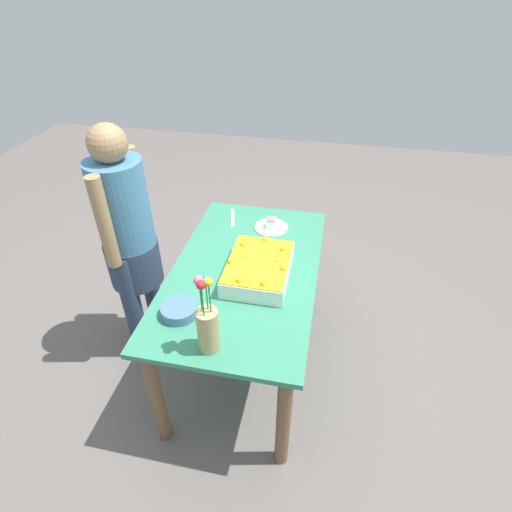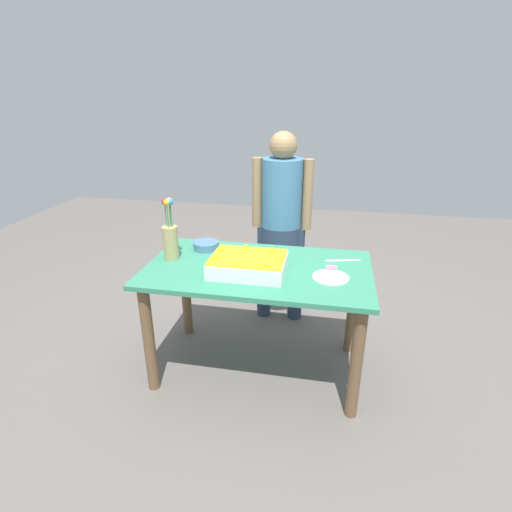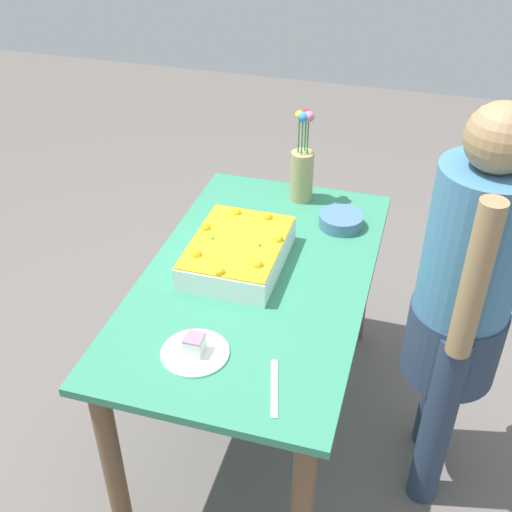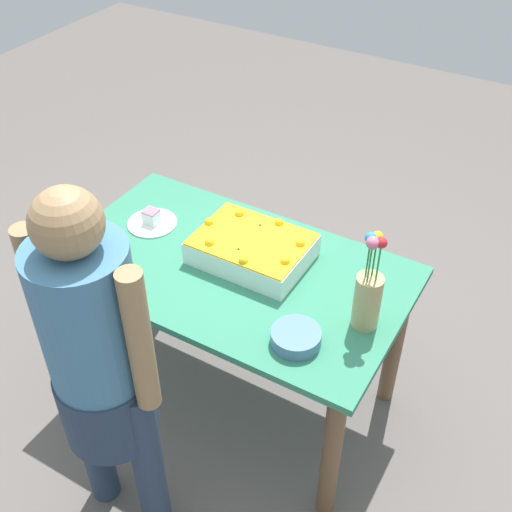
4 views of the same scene
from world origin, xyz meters
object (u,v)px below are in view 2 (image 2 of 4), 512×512
at_px(serving_plate_with_slice, 331,275).
at_px(cake_knife, 343,260).
at_px(flower_vase, 170,238).
at_px(fruit_bowl, 206,245).
at_px(person_standing, 281,218).
at_px(sheet_cake, 248,264).

relative_size(serving_plate_with_slice, cake_knife, 0.94).
distance_m(flower_vase, fruit_bowl, 0.28).
bearing_deg(fruit_bowl, cake_knife, -1.85).
xyz_separation_m(fruit_bowl, person_standing, (0.45, 0.47, 0.08)).
height_order(sheet_cake, person_standing, person_standing).
height_order(sheet_cake, flower_vase, flower_vase).
relative_size(flower_vase, fruit_bowl, 2.28).
relative_size(serving_plate_with_slice, person_standing, 0.14).
xyz_separation_m(flower_vase, person_standing, (0.62, 0.67, -0.04)).
relative_size(sheet_cake, person_standing, 0.30).
bearing_deg(person_standing, fruit_bowl, -44.05).
bearing_deg(fruit_bowl, person_standing, 45.95).
relative_size(cake_knife, fruit_bowl, 1.28).
distance_m(flower_vase, person_standing, 0.91).
distance_m(serving_plate_with_slice, person_standing, 0.86).
distance_m(fruit_bowl, person_standing, 0.65).
distance_m(sheet_cake, cake_knife, 0.62).
relative_size(serving_plate_with_slice, flower_vase, 0.53).
xyz_separation_m(sheet_cake, fruit_bowl, (-0.36, 0.31, -0.03)).
relative_size(cake_knife, flower_vase, 0.56).
height_order(serving_plate_with_slice, flower_vase, flower_vase).
height_order(serving_plate_with_slice, fruit_bowl, serving_plate_with_slice).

